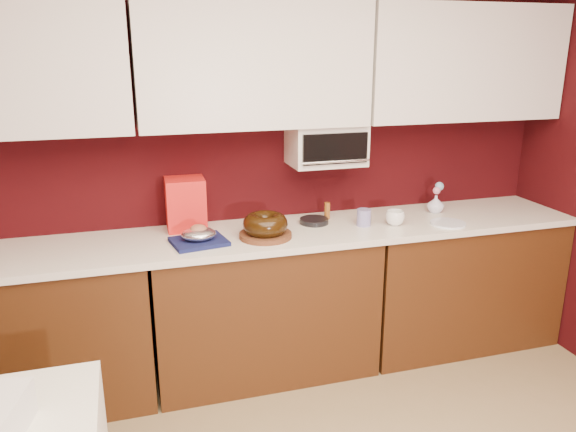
# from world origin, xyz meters

# --- Properties ---
(wall_back) EXTENTS (4.00, 0.02, 2.50)m
(wall_back) POSITION_xyz_m (0.00, 2.25, 1.25)
(wall_back) COLOR #340709
(wall_back) RESTS_ON floor
(base_cabinet_left) EXTENTS (1.31, 0.58, 0.86)m
(base_cabinet_left) POSITION_xyz_m (-1.33, 1.94, 0.43)
(base_cabinet_left) COLOR #43230D
(base_cabinet_left) RESTS_ON floor
(base_cabinet_center) EXTENTS (1.31, 0.58, 0.86)m
(base_cabinet_center) POSITION_xyz_m (0.00, 1.94, 0.43)
(base_cabinet_center) COLOR #43230D
(base_cabinet_center) RESTS_ON floor
(base_cabinet_right) EXTENTS (1.31, 0.58, 0.86)m
(base_cabinet_right) POSITION_xyz_m (1.33, 1.94, 0.43)
(base_cabinet_right) COLOR #43230D
(base_cabinet_right) RESTS_ON floor
(countertop) EXTENTS (4.00, 0.62, 0.04)m
(countertop) POSITION_xyz_m (0.00, 1.94, 0.88)
(countertop) COLOR silver
(countertop) RESTS_ON base_cabinet_center
(upper_cabinet_center) EXTENTS (1.31, 0.33, 0.70)m
(upper_cabinet_center) POSITION_xyz_m (0.00, 2.08, 1.85)
(upper_cabinet_center) COLOR white
(upper_cabinet_center) RESTS_ON wall_back
(upper_cabinet_right) EXTENTS (1.31, 0.33, 0.70)m
(upper_cabinet_right) POSITION_xyz_m (1.33, 2.08, 1.85)
(upper_cabinet_right) COLOR white
(upper_cabinet_right) RESTS_ON wall_back
(toaster_oven) EXTENTS (0.45, 0.30, 0.25)m
(toaster_oven) POSITION_xyz_m (0.45, 2.10, 1.38)
(toaster_oven) COLOR white
(toaster_oven) RESTS_ON upper_cabinet_center
(toaster_oven_door) EXTENTS (0.40, 0.02, 0.18)m
(toaster_oven_door) POSITION_xyz_m (0.45, 1.94, 1.38)
(toaster_oven_door) COLOR black
(toaster_oven_door) RESTS_ON toaster_oven
(toaster_oven_handle) EXTENTS (0.42, 0.02, 0.02)m
(toaster_oven_handle) POSITION_xyz_m (0.45, 1.93, 1.30)
(toaster_oven_handle) COLOR silver
(toaster_oven_handle) RESTS_ON toaster_oven
(cake_base) EXTENTS (0.36, 0.36, 0.03)m
(cake_base) POSITION_xyz_m (-0.00, 1.85, 0.91)
(cake_base) COLOR brown
(cake_base) RESTS_ON countertop
(bundt_cake) EXTENTS (0.26, 0.26, 0.10)m
(bundt_cake) POSITION_xyz_m (-0.00, 1.85, 0.98)
(bundt_cake) COLOR black
(bundt_cake) RESTS_ON cake_base
(navy_towel) EXTENTS (0.33, 0.29, 0.02)m
(navy_towel) POSITION_xyz_m (-0.38, 1.86, 0.91)
(navy_towel) COLOR #13194A
(navy_towel) RESTS_ON countertop
(foil_ham_nest) EXTENTS (0.24, 0.22, 0.07)m
(foil_ham_nest) POSITION_xyz_m (-0.38, 1.86, 0.96)
(foil_ham_nest) COLOR white
(foil_ham_nest) RESTS_ON navy_towel
(roasted_ham) EXTENTS (0.10, 0.09, 0.06)m
(roasted_ham) POSITION_xyz_m (-0.38, 1.86, 0.98)
(roasted_ham) COLOR #A5654B
(roasted_ham) RESTS_ON foil_ham_nest
(pandoro_box) EXTENTS (0.23, 0.21, 0.31)m
(pandoro_box) POSITION_xyz_m (-0.41, 2.14, 1.05)
(pandoro_box) COLOR red
(pandoro_box) RESTS_ON countertop
(dark_pan) EXTENTS (0.23, 0.23, 0.03)m
(dark_pan) POSITION_xyz_m (0.35, 2.03, 0.92)
(dark_pan) COLOR black
(dark_pan) RESTS_ON countertop
(coffee_mug) EXTENTS (0.11, 0.11, 0.11)m
(coffee_mug) POSITION_xyz_m (0.82, 1.85, 0.95)
(coffee_mug) COLOR white
(coffee_mug) RESTS_ON countertop
(blue_jar) EXTENTS (0.11, 0.11, 0.10)m
(blue_jar) POSITION_xyz_m (0.63, 1.90, 0.95)
(blue_jar) COLOR navy
(blue_jar) RESTS_ON countertop
(flower_vase) EXTENTS (0.11, 0.11, 0.13)m
(flower_vase) POSITION_xyz_m (1.20, 2.03, 0.97)
(flower_vase) COLOR silver
(flower_vase) RESTS_ON countertop
(flower_pink) EXTENTS (0.05, 0.05, 0.05)m
(flower_pink) POSITION_xyz_m (1.20, 2.03, 1.05)
(flower_pink) COLOR pink
(flower_pink) RESTS_ON flower_vase
(flower_blue) EXTENTS (0.06, 0.06, 0.06)m
(flower_blue) POSITION_xyz_m (1.23, 2.05, 1.07)
(flower_blue) COLOR #7CAAC7
(flower_blue) RESTS_ON flower_vase
(china_plate) EXTENTS (0.26, 0.26, 0.01)m
(china_plate) POSITION_xyz_m (1.14, 1.78, 0.91)
(china_plate) COLOR white
(china_plate) RESTS_ON countertop
(amber_bottle) EXTENTS (0.04, 0.04, 0.11)m
(amber_bottle) POSITION_xyz_m (0.46, 2.09, 0.95)
(amber_bottle) COLOR brown
(amber_bottle) RESTS_ON countertop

